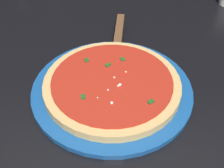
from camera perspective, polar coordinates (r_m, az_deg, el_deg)
The scene contains 4 objects.
restaurant_table at distance 0.71m, azimuth -0.74°, elevation -7.71°, with size 1.14×0.78×0.77m.
serving_plate at distance 0.58m, azimuth 0.00°, elevation -1.08°, with size 0.31×0.31×0.01m, color #195199.
pizza at distance 0.57m, azimuth -0.00°, elevation 0.02°, with size 0.26×0.26×0.02m.
pizza_server at distance 0.69m, azimuth 1.15°, elevation 8.47°, with size 0.22×0.07×0.01m.
Camera 1 is at (-0.45, -0.05, 1.17)m, focal length 47.28 mm.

